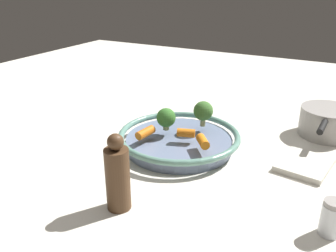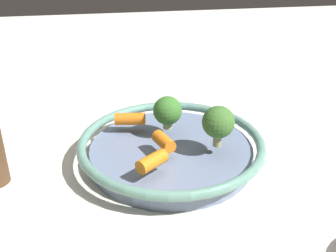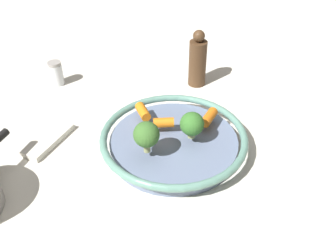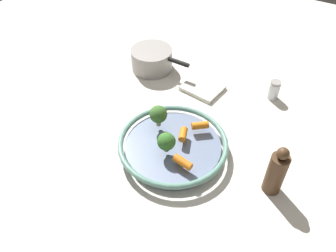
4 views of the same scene
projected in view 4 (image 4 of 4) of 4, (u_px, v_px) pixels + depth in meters
ground_plane at (173, 152)px, 0.99m from camera, size 2.50×2.50×0.00m
serving_bowl at (173, 146)px, 0.97m from camera, size 0.32×0.32×0.05m
baby_carrot_center at (183, 134)px, 0.96m from camera, size 0.04×0.05×0.02m
baby_carrot_left at (200, 125)px, 0.99m from camera, size 0.05×0.05×0.02m
baby_carrot_near_rim at (183, 162)px, 0.89m from camera, size 0.06×0.03×0.02m
broccoli_floret_large at (158, 114)px, 0.98m from camera, size 0.05×0.05×0.07m
broccoli_floret_small at (166, 142)px, 0.91m from camera, size 0.05×0.05×0.06m
salt_shaker at (274, 90)px, 1.14m from camera, size 0.04×0.04×0.07m
pepper_mill at (276, 172)px, 0.85m from camera, size 0.05×0.05×0.16m
saucepan at (152, 59)px, 1.26m from camera, size 0.24×0.15×0.08m
dish_towel at (203, 88)px, 1.19m from camera, size 0.15×0.13×0.01m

